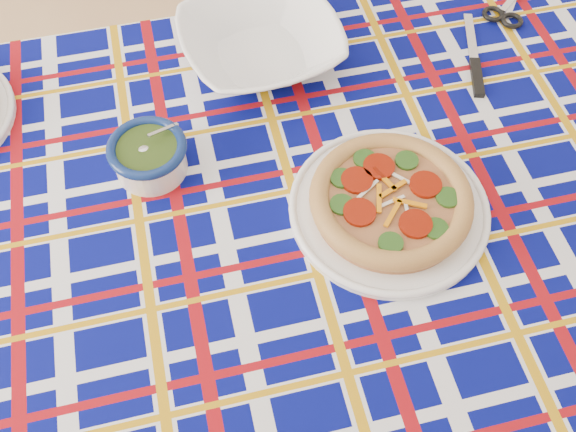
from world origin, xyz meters
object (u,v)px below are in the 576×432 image
object	(u,v)px
dining_table	(262,243)
serving_bowl	(261,44)
pesto_bowl	(148,154)
main_focaccia_plate	(391,200)

from	to	relation	value
dining_table	serving_bowl	xyz separation A→B (m)	(0.12, 0.35, 0.12)
dining_table	pesto_bowl	world-z (taller)	pesto_bowl
dining_table	main_focaccia_plate	bearing A→B (deg)	-9.87
dining_table	pesto_bowl	size ratio (longest dim) A/B	13.10
main_focaccia_plate	serving_bowl	world-z (taller)	serving_bowl
dining_table	serving_bowl	bearing A→B (deg)	77.61
dining_table	main_focaccia_plate	world-z (taller)	main_focaccia_plate
main_focaccia_plate	pesto_bowl	xyz separation A→B (m)	(-0.35, 0.22, 0.01)
pesto_bowl	dining_table	bearing A→B (deg)	-47.67
main_focaccia_plate	serving_bowl	size ratio (longest dim) A/B	1.12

